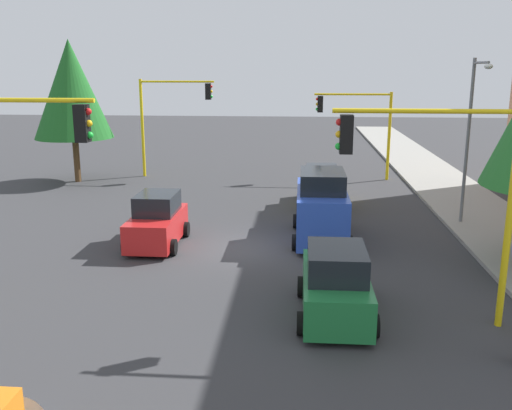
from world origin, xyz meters
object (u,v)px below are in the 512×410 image
(car_yellow, at_px, (321,187))
(delivery_van_blue, at_px, (321,208))
(car_green, at_px, (336,285))
(traffic_signal_far_left, at_px, (358,118))
(tree_opposite_side, at_px, (71,89))
(traffic_signal_far_right, at_px, (170,109))
(car_red, at_px, (157,222))
(traffic_signal_near_left, at_px, (440,173))
(street_lamp_curbside, at_px, (472,125))

(car_yellow, bearing_deg, delivery_van_blue, -1.89)
(delivery_van_blue, xyz_separation_m, car_green, (7.09, 0.15, -0.38))
(traffic_signal_far_left, distance_m, tree_opposite_side, 16.83)
(traffic_signal_far_right, xyz_separation_m, car_red, (13.82, 2.58, -3.31))
(traffic_signal_far_left, height_order, tree_opposite_side, tree_opposite_side)
(traffic_signal_near_left, bearing_deg, car_yellow, -169.51)
(traffic_signal_near_left, height_order, traffic_signal_far_left, traffic_signal_near_left)
(street_lamp_curbside, bearing_deg, traffic_signal_near_left, -19.99)
(tree_opposite_side, distance_m, car_yellow, 15.76)
(traffic_signal_near_left, bearing_deg, street_lamp_curbside, 160.01)
(tree_opposite_side, height_order, delivery_van_blue, tree_opposite_side)
(car_red, bearing_deg, traffic_signal_near_left, 55.11)
(traffic_signal_far_right, xyz_separation_m, car_yellow, (6.91, 9.02, -3.30))
(traffic_signal_far_right, distance_m, car_yellow, 11.84)
(delivery_van_blue, bearing_deg, street_lamp_curbside, 110.21)
(delivery_van_blue, relative_size, car_red, 1.28)
(street_lamp_curbside, relative_size, car_yellow, 1.70)
(traffic_signal_far_left, height_order, delivery_van_blue, traffic_signal_far_left)
(traffic_signal_far_left, bearing_deg, car_green, -6.88)
(street_lamp_curbside, xyz_separation_m, delivery_van_blue, (2.25, -6.11, -3.07))
(traffic_signal_far_right, relative_size, car_yellow, 1.44)
(traffic_signal_far_right, height_order, delivery_van_blue, traffic_signal_far_right)
(traffic_signal_far_left, xyz_separation_m, car_yellow, (6.91, -2.35, -2.83))
(car_yellow, bearing_deg, street_lamp_curbside, 59.59)
(delivery_van_blue, relative_size, car_green, 1.20)
(traffic_signal_far_right, distance_m, car_green, 21.93)
(tree_opposite_side, xyz_separation_m, delivery_van_blue, (10.64, 14.09, -4.12))
(traffic_signal_near_left, xyz_separation_m, car_yellow, (-13.09, -2.42, -3.14))
(traffic_signal_far_left, relative_size, delivery_van_blue, 1.09)
(car_green, bearing_deg, car_red, -132.68)
(car_green, relative_size, car_yellow, 0.97)
(street_lamp_curbside, height_order, car_green, street_lamp_curbside)
(traffic_signal_near_left, bearing_deg, traffic_signal_far_left, -179.78)
(car_red, relative_size, car_yellow, 0.91)
(traffic_signal_far_right, bearing_deg, tree_opposite_side, -69.18)
(traffic_signal_far_left, relative_size, car_yellow, 1.27)
(traffic_signal_far_right, height_order, car_yellow, traffic_signal_far_right)
(car_red, bearing_deg, traffic_signal_far_left, 147.56)
(car_yellow, bearing_deg, car_red, -42.99)
(traffic_signal_far_right, bearing_deg, street_lamp_curbside, 55.19)
(car_yellow, bearing_deg, traffic_signal_far_left, 161.25)
(traffic_signal_far_left, bearing_deg, tree_opposite_side, -83.14)
(traffic_signal_far_left, xyz_separation_m, car_red, (13.82, -8.78, -2.84))
(traffic_signal_near_left, distance_m, tree_opposite_side, 24.59)
(car_red, distance_m, car_yellow, 9.44)
(traffic_signal_near_left, bearing_deg, traffic_signal_far_right, -150.22)
(traffic_signal_far_left, bearing_deg, car_yellow, -18.75)
(traffic_signal_far_right, xyz_separation_m, tree_opposite_side, (2.00, -5.26, 1.20))
(street_lamp_curbside, bearing_deg, car_red, -74.48)
(traffic_signal_near_left, xyz_separation_m, street_lamp_curbside, (-9.61, 3.50, 0.31))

